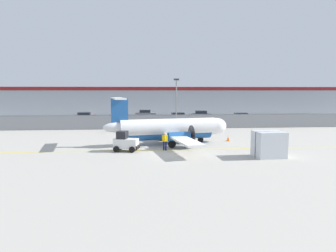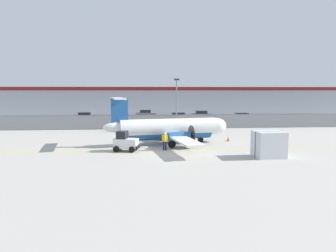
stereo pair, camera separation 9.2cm
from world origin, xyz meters
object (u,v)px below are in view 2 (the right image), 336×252
at_px(baggage_tug, 125,142).
at_px(traffic_cone_near_left, 195,143).
at_px(parked_car_2, 146,114).
at_px(parked_car_3, 179,117).
at_px(traffic_cone_near_right, 228,138).
at_px(parked_car_1, 117,120).
at_px(parked_car_5, 242,117).
at_px(apron_light_pole, 177,100).
at_px(ground_crew_worker, 165,140).
at_px(cargo_container, 269,144).
at_px(commuter_airplane, 171,129).
at_px(parked_car_0, 84,117).
at_px(parked_car_4, 201,115).

relative_size(baggage_tug, traffic_cone_near_left, 3.96).
xyz_separation_m(parked_car_2, parked_car_3, (5.87, -7.80, 0.00)).
relative_size(traffic_cone_near_right, parked_car_1, 0.15).
height_order(parked_car_5, apron_light_pole, apron_light_pole).
distance_m(parked_car_1, parked_car_3, 11.72).
distance_m(ground_crew_worker, apron_light_pole, 13.89).
height_order(cargo_container, apron_light_pole, apron_light_pole).
distance_m(baggage_tug, parked_car_5, 30.89).
relative_size(baggage_tug, parked_car_2, 0.60).
distance_m(commuter_airplane, parked_car_0, 28.10).
height_order(traffic_cone_near_right, parked_car_2, parked_car_2).
xyz_separation_m(ground_crew_worker, parked_car_5, (15.54, 24.08, -0.06)).
bearing_deg(parked_car_1, baggage_tug, -84.45).
distance_m(parked_car_0, apron_light_pole, 21.55).
xyz_separation_m(parked_car_0, parked_car_3, (17.25, -1.90, 0.00)).
bearing_deg(ground_crew_worker, traffic_cone_near_left, -48.19).
height_order(ground_crew_worker, parked_car_5, same).
xyz_separation_m(commuter_airplane, ground_crew_worker, (-0.90, -3.40, -0.65)).
height_order(traffic_cone_near_right, parked_car_0, parked_car_0).
height_order(parked_car_1, parked_car_4, same).
xyz_separation_m(parked_car_0, parked_car_2, (11.39, 5.90, 0.00)).
height_order(parked_car_0, apron_light_pole, apron_light_pole).
bearing_deg(cargo_container, commuter_airplane, 134.29).
xyz_separation_m(parked_car_0, parked_car_4, (22.18, 2.66, 0.00)).
distance_m(parked_car_0, parked_car_1, 9.19).
bearing_deg(traffic_cone_near_right, cargo_container, -82.18).
bearing_deg(traffic_cone_near_right, ground_crew_worker, -148.40).
height_order(commuter_airplane, cargo_container, commuter_airplane).
distance_m(cargo_container, parked_car_0, 38.13).
xyz_separation_m(parked_car_1, parked_car_4, (15.71, 9.17, 0.00)).
bearing_deg(baggage_tug, parked_car_3, 87.84).
distance_m(parked_car_0, parked_car_3, 17.36).
height_order(parked_car_0, parked_car_4, same).
distance_m(baggage_tug, cargo_container, 12.79).
bearing_deg(parked_car_4, baggage_tug, 70.87).
height_order(traffic_cone_near_left, parked_car_5, parked_car_5).
xyz_separation_m(parked_car_5, apron_light_pole, (-12.96, -10.85, 3.41)).
height_order(ground_crew_worker, traffic_cone_near_right, ground_crew_worker).
distance_m(ground_crew_worker, parked_car_5, 28.66).
relative_size(traffic_cone_near_left, parked_car_3, 0.15).
distance_m(parked_car_1, apron_light_pole, 12.57).
distance_m(parked_car_3, apron_light_pole, 13.33).
distance_m(ground_crew_worker, traffic_cone_near_left, 3.82).
relative_size(traffic_cone_near_left, parked_car_4, 0.15).
height_order(traffic_cone_near_left, parked_car_4, parked_car_4).
bearing_deg(traffic_cone_near_right, parked_car_0, 131.12).
bearing_deg(traffic_cone_near_left, ground_crew_worker, -149.23).
bearing_deg(parked_car_2, parked_car_3, -51.01).
bearing_deg(parked_car_3, parked_car_4, 37.07).
xyz_separation_m(parked_car_0, parked_car_5, (28.39, -3.81, 0.00)).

